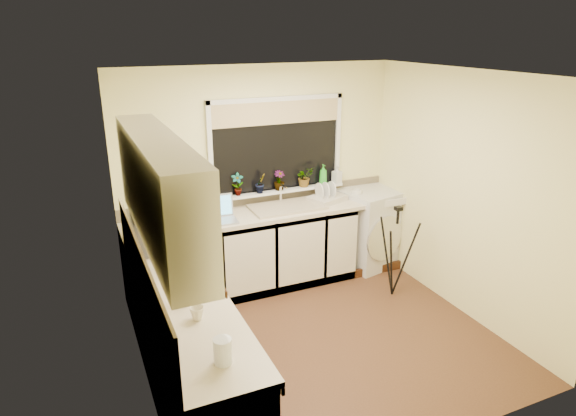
{
  "coord_description": "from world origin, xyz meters",
  "views": [
    {
      "loc": [
        -1.94,
        -3.67,
        2.79
      ],
      "look_at": [
        -0.07,
        0.55,
        1.15
      ],
      "focal_mm": 31.42,
      "sensor_mm": 36.0,
      "label": 1
    }
  ],
  "objects": [
    {
      "name": "washing_machine",
      "position": [
        1.33,
        1.23,
        0.48
      ],
      "size": [
        0.8,
        0.78,
        0.96
      ],
      "primitive_type": "cube",
      "rotation": [
        0.0,
        0.0,
        0.21
      ],
      "color": "silver",
      "rests_on": "floor"
    },
    {
      "name": "soap_bottle_clear",
      "position": [
        0.95,
        1.41,
        1.15
      ],
      "size": [
        0.11,
        0.11,
        0.21
      ],
      "primitive_type": "imported",
      "rotation": [
        0.0,
        0.0,
        0.21
      ],
      "color": "#999999",
      "rests_on": "windowsill"
    },
    {
      "name": "base_cabinet_back",
      "position": [
        -0.33,
        1.2,
        0.43
      ],
      "size": [
        2.55,
        0.6,
        0.86
      ],
      "primitive_type": "cube",
      "color": "silver",
      "rests_on": "floor"
    },
    {
      "name": "plant_c",
      "position": [
        0.2,
        1.42,
        1.16
      ],
      "size": [
        0.14,
        0.14,
        0.23
      ],
      "primitive_type": "imported",
      "rotation": [
        0.0,
        0.0,
        0.08
      ],
      "color": "#999999",
      "rests_on": "windowsill"
    },
    {
      "name": "worktop_back",
      "position": [
        0.0,
        1.2,
        0.88
      ],
      "size": [
        3.2,
        0.6,
        0.04
      ],
      "primitive_type": "cube",
      "color": "beige",
      "rests_on": "base_cabinet_back"
    },
    {
      "name": "plant_a",
      "position": [
        -0.3,
        1.42,
        1.18
      ],
      "size": [
        0.16,
        0.13,
        0.26
      ],
      "primitive_type": "imported",
      "rotation": [
        0.0,
        0.0,
        -0.32
      ],
      "color": "#999999",
      "rests_on": "windowsill"
    },
    {
      "name": "sink",
      "position": [
        0.2,
        1.2,
        0.91
      ],
      "size": [
        0.82,
        0.46,
        0.03
      ],
      "primitive_type": "cube",
      "color": "tan",
      "rests_on": "worktop_back"
    },
    {
      "name": "plant_b",
      "position": [
        -0.03,
        1.41,
        1.16
      ],
      "size": [
        0.15,
        0.14,
        0.22
      ],
      "primitive_type": "imported",
      "rotation": [
        0.0,
        0.0,
        0.43
      ],
      "color": "#999999",
      "rests_on": "windowsill"
    },
    {
      "name": "wall_front",
      "position": [
        0.0,
        -1.5,
        1.23
      ],
      "size": [
        3.2,
        0.0,
        3.2
      ],
      "primitive_type": "plane",
      "rotation": [
        -1.57,
        0.0,
        0.0
      ],
      "color": "#FFF7AA",
      "rests_on": "ground"
    },
    {
      "name": "dish_rack",
      "position": [
        0.73,
        1.24,
        0.93
      ],
      "size": [
        0.49,
        0.43,
        0.06
      ],
      "primitive_type": "cube",
      "rotation": [
        0.0,
        0.0,
        0.35
      ],
      "color": "beige",
      "rests_on": "worktop_back"
    },
    {
      "name": "floor",
      "position": [
        0.0,
        0.0,
        0.0
      ],
      "size": [
        3.2,
        3.2,
        0.0
      ],
      "primitive_type": "plane",
      "color": "brown",
      "rests_on": "ground"
    },
    {
      "name": "splashback_back",
      "position": [
        0.0,
        1.49,
        0.97
      ],
      "size": [
        3.2,
        0.02,
        0.14
      ],
      "primitive_type": "cube",
      "color": "beige",
      "rests_on": "wall_back"
    },
    {
      "name": "plant_d",
      "position": [
        0.52,
        1.43,
        1.17
      ],
      "size": [
        0.24,
        0.22,
        0.23
      ],
      "primitive_type": "imported",
      "rotation": [
        0.0,
        0.0,
        0.17
      ],
      "color": "#999999",
      "rests_on": "windowsill"
    },
    {
      "name": "wall_back",
      "position": [
        0.0,
        1.5,
        1.23
      ],
      "size": [
        3.2,
        0.0,
        3.2
      ],
      "primitive_type": "plane",
      "rotation": [
        1.57,
        0.0,
        0.0
      ],
      "color": "#FFF7AA",
      "rests_on": "ground"
    },
    {
      "name": "cup_left",
      "position": [
        -1.29,
        -0.65,
        0.95
      ],
      "size": [
        0.11,
        0.11,
        0.09
      ],
      "primitive_type": "imported",
      "rotation": [
        0.0,
        0.0,
        -0.09
      ],
      "color": "#EEE4C4",
      "rests_on": "worktop_left"
    },
    {
      "name": "microwave",
      "position": [
        -1.32,
        0.74,
        1.07
      ],
      "size": [
        0.43,
        0.61,
        0.33
      ],
      "primitive_type": "imported",
      "rotation": [
        0.0,
        0.0,
        1.53
      ],
      "color": "silver",
      "rests_on": "worktop_left"
    },
    {
      "name": "faucet",
      "position": [
        0.2,
        1.38,
        1.02
      ],
      "size": [
        0.03,
        0.03,
        0.24
      ],
      "primitive_type": "cylinder",
      "color": "silver",
      "rests_on": "worktop_back"
    },
    {
      "name": "wall_left",
      "position": [
        -1.6,
        0.0,
        1.23
      ],
      "size": [
        0.0,
        3.0,
        3.0
      ],
      "primitive_type": "plane",
      "rotation": [
        1.57,
        0.0,
        1.57
      ],
      "color": "#FFF7AA",
      "rests_on": "ground"
    },
    {
      "name": "laptop",
      "position": [
        -0.6,
        1.14,
        0.97
      ],
      "size": [
        0.36,
        0.33,
        0.25
      ],
      "rotation": [
        0.0,
        0.0,
        -0.07
      ],
      "color": "#9C9CA3",
      "rests_on": "worktop_back"
    },
    {
      "name": "splashback_left",
      "position": [
        -1.59,
        -0.3,
        1.12
      ],
      "size": [
        0.02,
        2.4,
        0.45
      ],
      "primitive_type": "cube",
      "color": "beige",
      "rests_on": "wall_left"
    },
    {
      "name": "windowsill",
      "position": [
        0.2,
        1.43,
        1.04
      ],
      "size": [
        1.6,
        0.14,
        0.03
      ],
      "primitive_type": "cube",
      "color": "white",
      "rests_on": "wall_back"
    },
    {
      "name": "glass_jug",
      "position": [
        -1.27,
        -1.19,
        0.98
      ],
      "size": [
        0.11,
        0.11,
        0.16
      ],
      "primitive_type": "cylinder",
      "color": "white",
      "rests_on": "worktop_left"
    },
    {
      "name": "ceiling",
      "position": [
        0.0,
        0.0,
        2.45
      ],
      "size": [
        3.2,
        3.2,
        0.0
      ],
      "primitive_type": "plane",
      "rotation": [
        3.14,
        0.0,
        0.0
      ],
      "color": "white",
      "rests_on": "ground"
    },
    {
      "name": "soap_bottle_green",
      "position": [
        0.76,
        1.41,
        1.17
      ],
      "size": [
        0.09,
        0.09,
        0.24
      ],
      "primitive_type": "imported",
      "rotation": [
        0.0,
        0.0,
        -0.02
      ],
      "color": "green",
      "rests_on": "windowsill"
    },
    {
      "name": "window_blind",
      "position": [
        0.2,
        1.46,
        1.92
      ],
      "size": [
        1.5,
        0.02,
        0.25
      ],
      "primitive_type": "cube",
      "color": "tan",
      "rests_on": "wall_back"
    },
    {
      "name": "upper_cabinet",
      "position": [
        -1.44,
        -0.45,
        1.8
      ],
      "size": [
        0.28,
        1.9,
        0.7
      ],
      "primitive_type": "cube",
      "color": "silver",
      "rests_on": "wall_left"
    },
    {
      "name": "steel_jar",
      "position": [
        -1.31,
        -0.4,
        0.96
      ],
      "size": [
        0.09,
        0.09,
        0.12
      ],
      "primitive_type": "cylinder",
      "color": "silver",
      "rests_on": "worktop_left"
    },
    {
      "name": "window_glass",
      "position": [
        0.2,
        1.49,
        1.55
      ],
      "size": [
        1.5,
        0.02,
        1.0
      ],
      "primitive_type": "cube",
      "color": "black",
      "rests_on": "wall_back"
    },
    {
      "name": "cup_back",
      "position": [
        1.1,
        1.2,
        0.95
      ],
      "size": [
        0.13,
        0.13,
        0.1
      ],
      "primitive_type": "imported",
      "rotation": [
        0.0,
        0.0,
        0.01
      ],
      "color": "silver",
      "rests_on": "worktop_back"
    },
    {
      "name": "tripod",
      "position": [
        1.14,
        0.41,
        0.52
      ],
      "size": [
        0.64,
        0.64,
        1.03
      ],
      "primitive_type": null,
      "rotation": [
        0.0,
        0.0,
        -0.36
      ],
      "color": "black",
      "rests_on": "floor"
    },
    {
      "name": "worktop_left",
      "position": [
        -1.3,
        -0.3,
        0.88
      ],
      "size": [
        0.6,
        2.4,
        0.04
      ],
      "primitive_type": "cube",
      "color": "beige",
      "rests_on": "base_cabinet_left"
    },
    {
      "name": "wall_right",
      "position": [
        1.6,
        0.0,
        1.23
      ],
      "size": [
        0.0,
        3.0,
        3.0
      ],
      "primitive_type": "plane",
      "rotation": [
        1.57,
        0.0,
        -1.57
      ],
      "color": "#FFF7AA",
      "rests_on": "ground"
    },
    {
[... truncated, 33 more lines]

